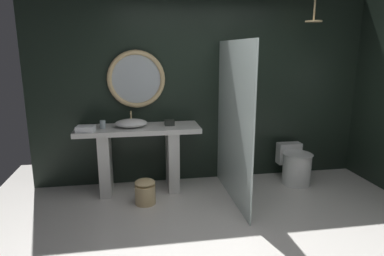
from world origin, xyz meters
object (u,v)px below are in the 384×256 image
at_px(round_wall_mirror, 136,79).
at_px(toilet, 295,165).
at_px(rain_shower_head, 314,20).
at_px(waste_bin, 145,191).
at_px(vessel_sink, 131,123).
at_px(folded_hand_towel, 86,129).
at_px(tissue_box, 169,123).
at_px(tumbler_cup, 103,124).

distance_m(round_wall_mirror, toilet, 2.52).
height_order(rain_shower_head, toilet, rain_shower_head).
distance_m(rain_shower_head, waste_bin, 3.07).
relative_size(vessel_sink, waste_bin, 1.33).
xyz_separation_m(toilet, folded_hand_towel, (-2.81, -0.06, 0.66)).
relative_size(tissue_box, rain_shower_head, 0.43).
relative_size(vessel_sink, round_wall_mirror, 0.54).
height_order(tumbler_cup, round_wall_mirror, round_wall_mirror).
relative_size(vessel_sink, toilet, 0.73).
distance_m(tissue_box, rain_shower_head, 2.30).
bearing_deg(toilet, tumbler_cup, 177.81).
height_order(vessel_sink, folded_hand_towel, vessel_sink).
relative_size(toilet, folded_hand_towel, 2.65).
xyz_separation_m(tissue_box, folded_hand_towel, (-1.05, -0.20, 0.00)).
bearing_deg(toilet, vessel_sink, 177.08).
distance_m(tumbler_cup, folded_hand_towel, 0.25).
xyz_separation_m(tumbler_cup, rain_shower_head, (2.73, -0.09, 1.31)).
bearing_deg(rain_shower_head, folded_hand_towel, -178.71).
bearing_deg(round_wall_mirror, folded_hand_towel, -146.32).
distance_m(tissue_box, round_wall_mirror, 0.73).
distance_m(round_wall_mirror, rain_shower_head, 2.44).
height_order(tumbler_cup, rain_shower_head, rain_shower_head).
bearing_deg(tissue_box, rain_shower_head, -3.97).
distance_m(tumbler_cup, toilet, 2.71).
xyz_separation_m(tumbler_cup, waste_bin, (0.50, -0.42, -0.77)).
bearing_deg(tissue_box, round_wall_mirror, 151.00).
bearing_deg(waste_bin, round_wall_mirror, 94.46).
relative_size(vessel_sink, folded_hand_towel, 1.92).
bearing_deg(rain_shower_head, round_wall_mirror, 171.10).
bearing_deg(tissue_box, waste_bin, -127.88).
distance_m(tissue_box, folded_hand_towel, 1.07).
xyz_separation_m(vessel_sink, folded_hand_towel, (-0.55, -0.17, -0.02)).
relative_size(tumbler_cup, rain_shower_head, 0.34).
relative_size(tumbler_cup, toilet, 0.18).
relative_size(waste_bin, folded_hand_towel, 1.45).
distance_m(vessel_sink, folded_hand_towel, 0.57).
xyz_separation_m(waste_bin, folded_hand_towel, (-0.69, 0.26, 0.75)).
bearing_deg(rain_shower_head, waste_bin, -171.60).
bearing_deg(folded_hand_towel, rain_shower_head, 1.29).
bearing_deg(toilet, folded_hand_towel, -178.79).
xyz_separation_m(round_wall_mirror, toilet, (2.18, -0.36, -1.21)).
relative_size(vessel_sink, tissue_box, 3.27).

